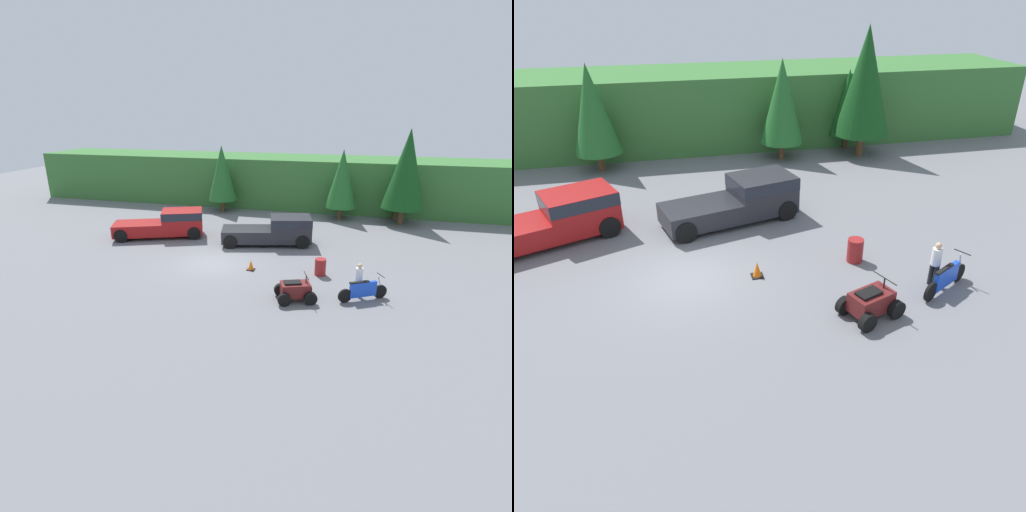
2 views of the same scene
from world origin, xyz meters
TOP-DOWN VIEW (x-y plane):
  - ground_plane at (0.00, 0.00)m, footprint 80.00×80.00m
  - hillside_backdrop at (0.00, 16.00)m, footprint 44.00×6.00m
  - tree_left at (-3.54, 11.89)m, footprint 2.39×2.39m
  - tree_mid_left at (6.22, 11.68)m, footprint 2.37×2.37m
  - tree_mid_right at (10.42, 12.78)m, footprint 1.99×1.99m
  - tree_right at (10.74, 11.31)m, footprint 3.05×3.05m
  - pickup_truck_red at (-4.68, 4.03)m, footprint 6.18×4.09m
  - pickup_truck_second at (2.69, 4.29)m, footprint 5.93×3.39m
  - dirt_bike at (8.19, -2.63)m, footprint 2.13×1.32m
  - quad_atv at (5.25, -3.40)m, footprint 2.09×1.78m
  - rider_person at (7.96, -2.25)m, footprint 0.44×0.44m
  - traffic_cone at (2.35, -0.41)m, footprint 0.42×0.42m
  - steel_barrel at (6.01, -0.15)m, footprint 0.58×0.58m

SIDE VIEW (x-z plane):
  - ground_plane at x=0.00m, z-range 0.00..0.00m
  - traffic_cone at x=2.35m, z-range -0.02..0.53m
  - steel_barrel at x=6.01m, z-range 0.00..0.88m
  - quad_atv at x=5.25m, z-range -0.14..1.06m
  - dirt_bike at x=8.19m, z-range -0.10..1.05m
  - rider_person at x=7.96m, z-range 0.07..1.67m
  - pickup_truck_second at x=2.69m, z-range 0.05..1.85m
  - pickup_truck_red at x=-4.68m, z-range 0.06..1.85m
  - hillside_backdrop at x=0.00m, z-range 0.00..4.22m
  - tree_mid_right at x=10.42m, z-range 0.40..4.93m
  - tree_mid_left at x=6.22m, z-range 0.47..5.86m
  - tree_left at x=-3.54m, z-range 0.48..5.92m
  - tree_right at x=10.74m, z-range 0.61..7.55m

